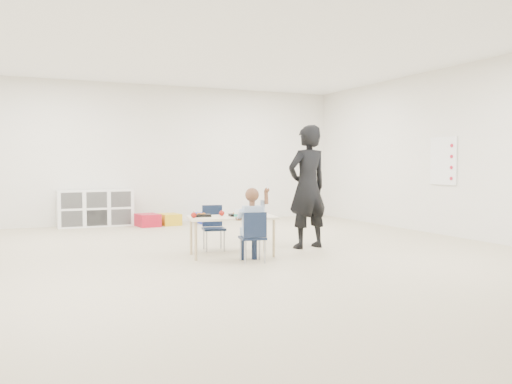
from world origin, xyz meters
name	(u,v)px	position (x,y,z in m)	size (l,w,h in m)	color
room	(237,148)	(0.00, 0.00, 1.40)	(9.00, 9.02, 2.80)	tan
table	(232,236)	(-0.03, 0.11, 0.26)	(1.21, 0.74, 0.52)	#F3E8C2
chair_near	(252,237)	(0.04, -0.41, 0.31)	(0.30, 0.28, 0.62)	#111C34
chair_far	(214,228)	(-0.09, 0.63, 0.31)	(0.30, 0.28, 0.62)	#111C34
child	(252,222)	(0.04, -0.41, 0.49)	(0.41, 0.41, 0.98)	#A4C0DF
lunch_tray_near	(238,215)	(0.06, 0.12, 0.53)	(0.22, 0.16, 0.03)	black
lunch_tray_far	(202,215)	(-0.40, 0.23, 0.53)	(0.22, 0.16, 0.03)	black
milk_carton	(237,213)	(-0.01, -0.03, 0.57)	(0.07, 0.07, 0.10)	white
bread_roll	(257,214)	(0.26, -0.05, 0.55)	(0.09, 0.09, 0.07)	tan
apple_near	(222,213)	(-0.13, 0.21, 0.55)	(0.07, 0.07, 0.07)	maroon
apple_far	(194,215)	(-0.54, 0.12, 0.55)	(0.07, 0.07, 0.07)	maroon
cubby_shelf	(96,208)	(-1.20, 4.28, 0.35)	(1.40, 0.40, 0.70)	white
rules_poster	(443,161)	(3.98, 0.60, 1.25)	(0.02, 0.60, 0.80)	white
adult	(307,187)	(1.20, 0.29, 0.87)	(0.64, 0.42, 1.75)	black
bin_red	(148,220)	(-0.29, 3.85, 0.12)	(0.38, 0.49, 0.24)	#AD1125
bin_yellow	(170,219)	(0.15, 3.92, 0.11)	(0.35, 0.45, 0.22)	gold
bin_blue	(207,218)	(0.92, 3.92, 0.11)	(0.34, 0.44, 0.21)	#1C31D2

